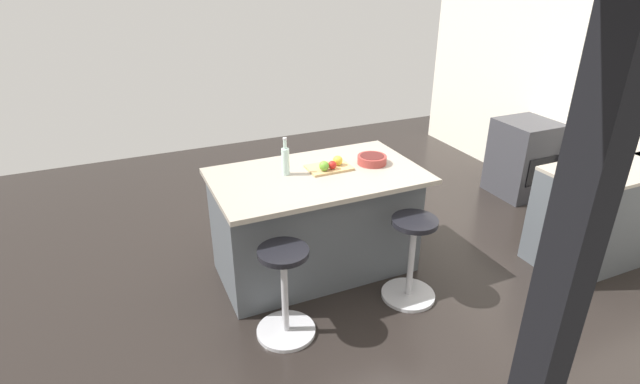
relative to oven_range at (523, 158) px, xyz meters
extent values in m
plane|color=black|center=(2.47, 0.64, -0.44)|extent=(7.42, 7.42, 0.00)
cube|color=silver|center=(-0.35, 0.64, 0.94)|extent=(0.12, 5.71, 2.76)
cube|color=#4C5156|center=(0.00, 1.36, 0.00)|extent=(2.03, 0.60, 0.88)
cube|color=#38383D|center=(0.00, 0.00, 0.00)|extent=(0.60, 0.60, 0.88)
cube|color=black|center=(0.00, 0.30, -0.04)|extent=(0.44, 0.01, 0.32)
cube|color=#4C5156|center=(2.83, 0.48, 0.01)|extent=(1.65, 0.81, 0.91)
cube|color=#9E9384|center=(2.83, 0.53, 0.49)|extent=(1.71, 1.01, 0.04)
cylinder|color=#B7B7BC|center=(2.30, 1.17, -0.43)|extent=(0.44, 0.44, 0.03)
cylinder|color=#B7B7BC|center=(2.30, 1.17, -0.09)|extent=(0.05, 0.05, 0.67)
cylinder|color=black|center=(2.30, 1.17, 0.27)|extent=(0.36, 0.36, 0.04)
cylinder|color=#B7B7BC|center=(3.37, 1.17, -0.43)|extent=(0.44, 0.44, 0.03)
cylinder|color=#B7B7BC|center=(3.37, 1.17, -0.09)|extent=(0.05, 0.05, 0.67)
cylinder|color=black|center=(3.37, 1.17, 0.27)|extent=(0.36, 0.36, 0.04)
cube|color=tan|center=(2.70, 0.47, 0.52)|extent=(0.36, 0.24, 0.02)
sphere|color=#609E2D|center=(2.78, 0.53, 0.57)|extent=(0.08, 0.08, 0.08)
sphere|color=gold|center=(2.62, 0.47, 0.57)|extent=(0.08, 0.08, 0.08)
sphere|color=red|center=(2.70, 0.53, 0.56)|extent=(0.07, 0.07, 0.07)
cylinder|color=silver|center=(3.07, 0.43, 0.62)|extent=(0.06, 0.06, 0.22)
cylinder|color=silver|center=(3.07, 0.43, 0.77)|extent=(0.03, 0.03, 0.08)
cylinder|color=#B7B7BC|center=(3.07, 0.43, 0.81)|extent=(0.03, 0.03, 0.02)
cylinder|color=#993833|center=(2.32, 0.51, 0.54)|extent=(0.25, 0.25, 0.07)
cylinder|color=#4C1C19|center=(2.32, 0.51, 0.56)|extent=(0.20, 0.20, 0.04)
camera|label=1|loc=(4.29, 3.87, 2.08)|focal=27.40mm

